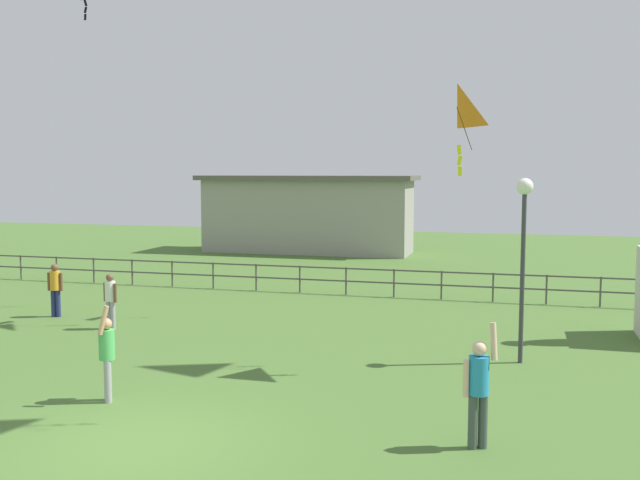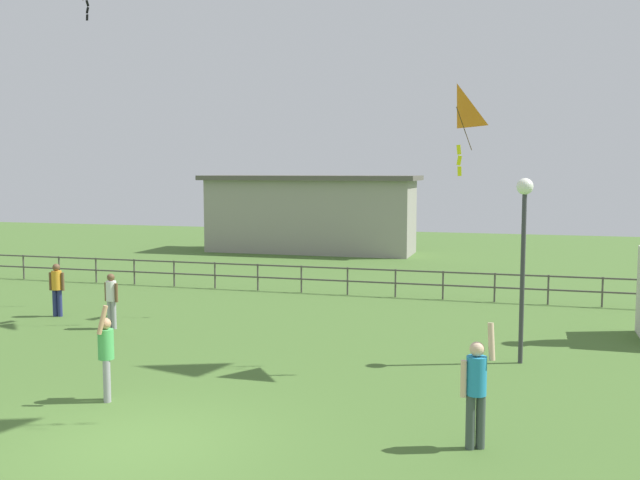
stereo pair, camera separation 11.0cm
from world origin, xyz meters
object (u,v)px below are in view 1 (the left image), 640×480
at_px(lamppost, 524,228).
at_px(kite_0, 457,110).
at_px(person_3, 479,386).
at_px(person_4, 55,286).
at_px(person_1, 110,297).
at_px(person_0, 107,353).

relative_size(lamppost, kite_0, 2.21).
distance_m(person_3, person_4, 14.17).
bearing_deg(lamppost, person_4, 173.06).
bearing_deg(person_1, person_4, 157.53).
distance_m(person_1, person_3, 11.56).
distance_m(person_0, kite_0, 8.32).
height_order(person_0, kite_0, kite_0).
xyz_separation_m(person_3, kite_0, (-0.75, 4.11, 4.49)).
bearing_deg(person_3, lamppost, 83.27).
bearing_deg(lamppost, person_1, 176.87).
bearing_deg(person_0, person_4, 131.71).
bearing_deg(person_4, person_3, -28.99).
distance_m(lamppost, person_3, 5.69).
xyz_separation_m(person_0, person_4, (-5.70, 6.40, -0.03)).
height_order(lamppost, kite_0, kite_0).
relative_size(person_1, kite_0, 0.81).
relative_size(person_3, person_4, 1.26).
height_order(person_1, kite_0, kite_0).
height_order(person_3, kite_0, kite_0).
bearing_deg(person_4, person_0, -48.29).
bearing_deg(person_3, person_1, 149.54).
height_order(lamppost, person_0, lamppost).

